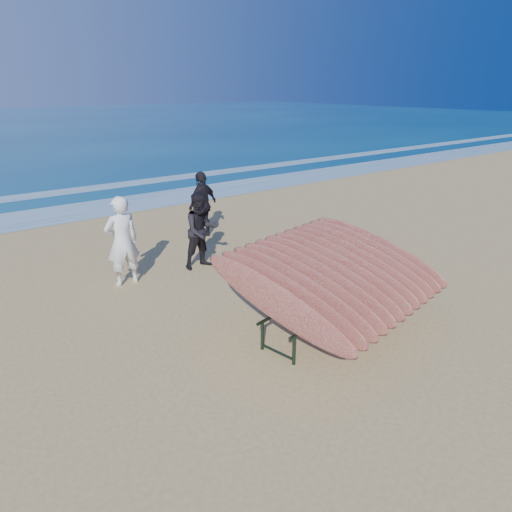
# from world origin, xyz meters

# --- Properties ---
(ground) EXTENTS (120.00, 120.00, 0.00)m
(ground) POSITION_xyz_m (0.00, 0.00, 0.00)
(ground) COLOR tan
(ground) RESTS_ON ground
(foam_near) EXTENTS (160.00, 160.00, 0.00)m
(foam_near) POSITION_xyz_m (0.00, 10.00, 0.01)
(foam_near) COLOR white
(foam_near) RESTS_ON ground
(foam_far) EXTENTS (160.00, 160.00, 0.00)m
(foam_far) POSITION_xyz_m (0.00, 13.50, 0.01)
(foam_far) COLOR white
(foam_far) RESTS_ON ground
(surfboard_rack) EXTENTS (3.68, 3.57, 1.62)m
(surfboard_rack) POSITION_xyz_m (0.51, -0.75, 0.97)
(surfboard_rack) COLOR black
(surfboard_rack) RESTS_ON ground
(person_white) EXTENTS (0.71, 0.48, 1.94)m
(person_white) POSITION_xyz_m (-1.74, 3.16, 0.97)
(person_white) COLOR white
(person_white) RESTS_ON ground
(person_dark_a) EXTENTS (0.88, 0.69, 1.79)m
(person_dark_a) POSITION_xyz_m (0.09, 3.01, 0.90)
(person_dark_a) COLOR black
(person_dark_a) RESTS_ON ground
(person_dark_b) EXTENTS (1.18, 0.80, 1.86)m
(person_dark_b) POSITION_xyz_m (1.32, 5.01, 0.93)
(person_dark_b) COLOR black
(person_dark_b) RESTS_ON ground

